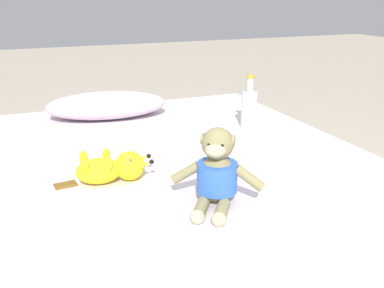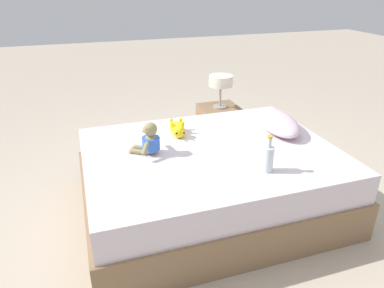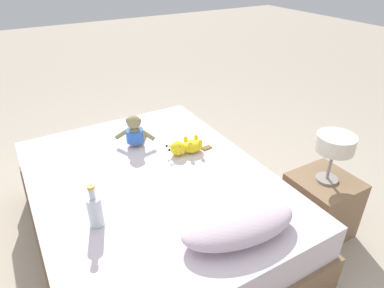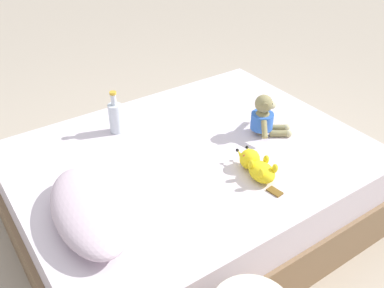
{
  "view_description": "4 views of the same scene",
  "coord_description": "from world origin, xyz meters",
  "views": [
    {
      "loc": [
        -0.6,
        -1.52,
        1.12
      ],
      "look_at": [
        -0.04,
        -0.16,
        0.6
      ],
      "focal_mm": 41.66,
      "sensor_mm": 36.0,
      "label": 1
    },
    {
      "loc": [
        2.13,
        -0.84,
        1.63
      ],
      "look_at": [
        -0.01,
        -0.14,
        0.56
      ],
      "focal_mm": 33.22,
      "sensor_mm": 36.0,
      "label": 2
    },
    {
      "loc": [
        0.63,
        1.57,
        1.72
      ],
      "look_at": [
        -0.37,
        -0.14,
        0.56
      ],
      "focal_mm": 31.57,
      "sensor_mm": 36.0,
      "label": 3
    },
    {
      "loc": [
        -1.5,
        1.03,
        1.77
      ],
      "look_at": [
        0.0,
        0.0,
        0.55
      ],
      "focal_mm": 40.15,
      "sensor_mm": 36.0,
      "label": 4
    }
  ],
  "objects": [
    {
      "name": "plush_yellow_creature",
      "position": [
        -0.33,
        -0.15,
        0.55
      ],
      "size": [
        0.33,
        0.13,
        0.1
      ],
      "color": "yellow",
      "rests_on": "bed"
    },
    {
      "name": "ground_plane",
      "position": [
        0.0,
        0.0,
        0.0
      ],
      "size": [
        16.0,
        16.0,
        0.0
      ],
      "primitive_type": "plane",
      "color": "#B7A893"
    },
    {
      "name": "pillow",
      "position": [
        -0.18,
        0.64,
        0.57
      ],
      "size": [
        0.62,
        0.36,
        0.13
      ],
      "color": "silver",
      "rests_on": "bed"
    },
    {
      "name": "glass_bottle",
      "position": [
        0.4,
        0.23,
        0.6
      ],
      "size": [
        0.07,
        0.07,
        0.24
      ],
      "color": "silver",
      "rests_on": "bed"
    },
    {
      "name": "plush_monkey",
      "position": [
        -0.07,
        -0.42,
        0.6
      ],
      "size": [
        0.25,
        0.25,
        0.24
      ],
      "color": "#8E8456",
      "rests_on": "bed"
    },
    {
      "name": "bed",
      "position": [
        0.0,
        0.0,
        0.25
      ],
      "size": [
        1.4,
        1.82,
        0.5
      ],
      "color": "#846647",
      "rests_on": "ground_plane"
    }
  ]
}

